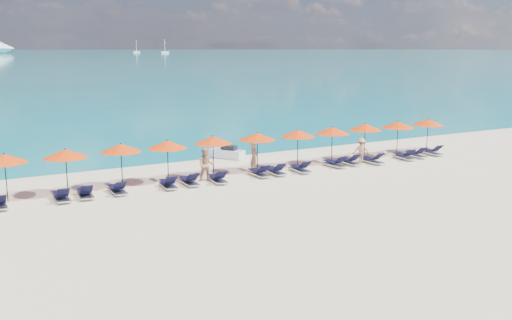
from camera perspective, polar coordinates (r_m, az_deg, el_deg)
ground at (r=27.36m, az=3.03°, el=-3.55°), size 1400.00×1400.00×0.00m
sailboat_near at (r=535.98m, az=-9.10°, el=10.62°), size 6.86×2.29×12.58m
sailboat_far at (r=567.89m, az=-11.86°, el=10.55°), size 6.41×2.14×11.75m
jetski at (r=36.28m, az=-2.93°, el=0.71°), size 1.96×2.38×0.81m
beachgoer_a at (r=32.26m, az=-0.22°, el=0.25°), size 0.70×0.68×1.63m
beachgoer_b at (r=30.01m, az=-5.02°, el=-0.48°), size 1.00×0.82×1.79m
beachgoer_c at (r=35.34m, az=10.46°, el=0.96°), size 1.10×0.87×1.54m
umbrella_1 at (r=28.23m, az=-23.87°, el=0.14°), size 2.10×2.10×2.28m
umbrella_2 at (r=28.48m, az=-18.53°, el=0.62°), size 2.10×2.10×2.28m
umbrella_3 at (r=29.30m, az=-13.37°, el=1.19°), size 2.10×2.10×2.28m
umbrella_4 at (r=29.85m, az=-8.86°, el=1.55°), size 2.10×2.10×2.28m
umbrella_5 at (r=30.98m, az=-4.31°, el=2.01°), size 2.10×2.10×2.28m
umbrella_6 at (r=32.06m, az=0.13°, el=2.36°), size 2.10×2.10×2.28m
umbrella_7 at (r=33.33m, az=4.21°, el=2.68°), size 2.10×2.10×2.28m
umbrella_8 at (r=34.66m, az=7.64°, el=2.94°), size 2.10×2.10×2.28m
umbrella_9 at (r=36.51m, az=10.87°, el=3.26°), size 2.10×2.10×2.28m
umbrella_10 at (r=38.09m, az=14.02°, el=3.46°), size 2.10×2.10×2.28m
umbrella_11 at (r=39.84m, az=16.83°, el=3.65°), size 2.10×2.10×2.28m
lounger_3 at (r=27.79m, az=-18.88°, el=-3.43°), size 0.64×1.71×0.66m
lounger_4 at (r=28.04m, az=-16.71°, el=-3.16°), size 0.76×1.75×0.66m
lounger_5 at (r=28.37m, az=-13.69°, el=-2.83°), size 0.62×1.70×0.66m
lounger_6 at (r=28.98m, az=-8.78°, el=-2.34°), size 0.77×1.75×0.66m
lounger_7 at (r=29.46m, az=-6.69°, el=-2.06°), size 0.67×1.72×0.66m
lounger_8 at (r=29.84m, az=-3.87°, el=-1.83°), size 0.77×1.75×0.66m
lounger_9 at (r=31.17m, az=0.31°, el=-1.23°), size 0.63×1.70×0.66m
lounger_10 at (r=31.65m, az=1.94°, el=-1.05°), size 0.69×1.73×0.66m
lounger_11 at (r=32.32m, az=4.43°, el=-0.81°), size 0.69×1.72×0.66m
lounger_12 at (r=33.91m, az=7.89°, el=-0.31°), size 0.72×1.73×0.66m
lounger_13 at (r=34.69m, az=9.32°, el=-0.09°), size 0.65×1.71×0.66m
lounger_14 at (r=35.29m, az=11.55°, el=0.02°), size 0.72×1.73×0.66m
lounger_15 at (r=37.02m, az=14.59°, el=0.41°), size 0.72×1.73×0.66m
lounger_16 at (r=37.90m, az=15.68°, el=0.61°), size 0.79×1.75×0.66m
lounger_17 at (r=39.04m, az=17.18°, el=0.83°), size 0.77×1.75×0.66m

